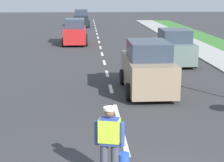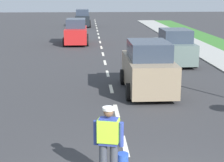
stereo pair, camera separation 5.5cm
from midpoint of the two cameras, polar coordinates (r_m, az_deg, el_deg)
The scene contains 7 objects.
ground_plane at distance 27.82m, azimuth -1.63°, elevation 5.32°, with size 96.00×96.00×0.00m, color #333335.
lane_center_line at distance 31.97m, azimuth -1.90°, elevation 6.43°, with size 0.14×46.40×0.01m.
road_worker at distance 8.10m, azimuth -0.17°, elevation -9.07°, with size 0.77×0.38×1.67m.
car_oncoming_third at distance 44.08m, azimuth -4.57°, elevation 9.63°, with size 1.92×3.80×2.04m.
car_parked_far at distance 21.38m, azimuth 9.78°, elevation 5.09°, with size 2.02×3.80×2.00m.
car_outgoing_ahead at distance 15.21m, azimuth 5.70°, elevation 1.97°, with size 2.04×4.15×2.12m.
car_oncoming_second at distance 29.39m, azimuth -5.55°, elevation 7.53°, with size 1.94×4.03×1.99m.
Camera 2 is at (-0.93, -6.50, 4.07)m, focal length 58.84 mm.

